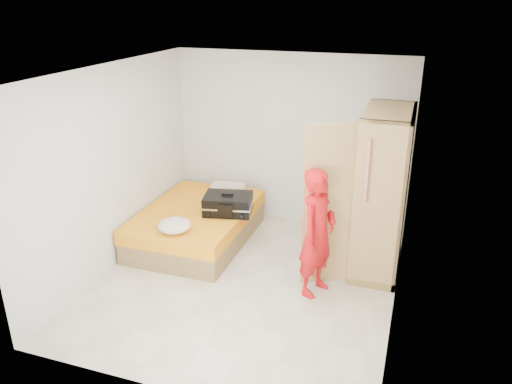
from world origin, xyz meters
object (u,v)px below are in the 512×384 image
(bed, at_px, (197,225))
(round_cushion, at_px, (175,225))
(person, at_px, (318,233))
(suitcase, at_px, (228,204))
(wardrobe, at_px, (378,197))

(bed, bearing_deg, round_cushion, -86.76)
(person, bearing_deg, bed, 87.69)
(bed, xyz_separation_m, suitcase, (0.48, 0.04, 0.38))
(suitcase, bearing_deg, round_cushion, -131.59)
(bed, bearing_deg, wardrobe, 0.94)
(wardrobe, relative_size, suitcase, 2.76)
(person, relative_size, suitcase, 2.05)
(bed, xyz_separation_m, wardrobe, (2.50, 0.04, 0.75))
(wardrobe, relative_size, round_cushion, 4.90)
(round_cushion, bearing_deg, person, -0.66)
(wardrobe, xyz_separation_m, person, (-0.58, -0.80, -0.22))
(bed, height_order, suitcase, suitcase)
(person, relative_size, round_cushion, 3.65)
(suitcase, bearing_deg, wardrobe, -11.87)
(wardrobe, distance_m, person, 1.01)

